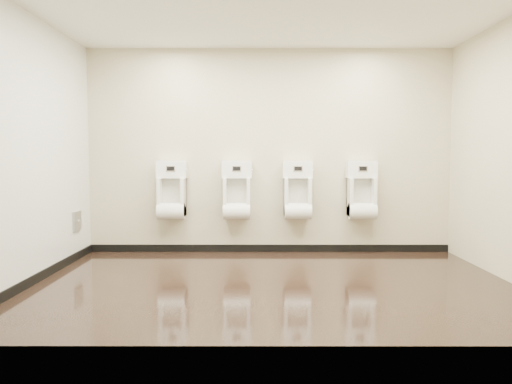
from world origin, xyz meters
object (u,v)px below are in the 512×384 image
(urinal_0, at_px, (172,194))
(urinal_2, at_px, (298,194))
(access_panel, at_px, (77,221))
(urinal_1, at_px, (237,194))
(urinal_3, at_px, (362,194))

(urinal_0, height_order, urinal_2, same)
(access_panel, bearing_deg, urinal_1, 11.42)
(access_panel, relative_size, urinal_2, 0.32)
(urinal_1, xyz_separation_m, urinal_2, (0.83, 0.00, 0.00))
(urinal_1, distance_m, urinal_2, 0.83)
(urinal_2, bearing_deg, urinal_3, 0.00)
(urinal_2, bearing_deg, access_panel, -171.82)
(access_panel, distance_m, urinal_3, 3.78)
(urinal_0, distance_m, urinal_3, 2.59)
(access_panel, bearing_deg, urinal_2, 8.18)
(urinal_1, height_order, urinal_2, same)
(urinal_3, bearing_deg, urinal_2, 180.00)
(urinal_0, xyz_separation_m, urinal_3, (2.59, 0.00, 0.00))
(urinal_2, bearing_deg, urinal_1, 180.00)
(access_panel, height_order, urinal_0, urinal_0)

